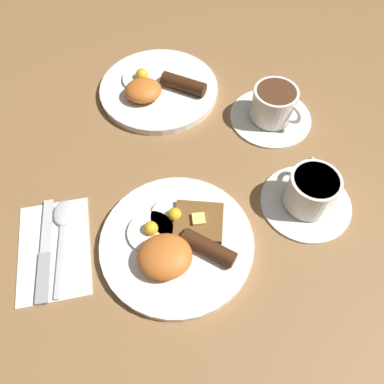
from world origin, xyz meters
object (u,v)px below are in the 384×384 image
(teacup_far, at_px, (272,108))
(breakfast_plate_near, at_px, (175,243))
(teacup_near, at_px, (309,194))
(knife, at_px, (44,254))
(spoon, at_px, (61,223))
(breakfast_plate_far, at_px, (157,89))

(teacup_far, bearing_deg, breakfast_plate_near, -128.48)
(teacup_near, relative_size, knife, 0.86)
(knife, relative_size, spoon, 1.05)
(teacup_near, distance_m, teacup_far, 0.20)
(breakfast_plate_near, bearing_deg, teacup_near, 14.85)
(teacup_far, bearing_deg, breakfast_plate_far, 156.97)
(breakfast_plate_near, relative_size, knife, 1.37)
(breakfast_plate_far, xyz_separation_m, teacup_near, (0.24, -0.29, 0.02))
(breakfast_plate_near, xyz_separation_m, teacup_near, (0.22, 0.06, 0.02))
(teacup_far, relative_size, knife, 0.90)
(breakfast_plate_far, height_order, teacup_near, teacup_near)
(breakfast_plate_near, relative_size, spoon, 1.44)
(breakfast_plate_far, relative_size, teacup_far, 1.53)
(knife, distance_m, spoon, 0.06)
(spoon, bearing_deg, breakfast_plate_far, -30.45)
(breakfast_plate_far, distance_m, teacup_near, 0.38)
(breakfast_plate_near, bearing_deg, teacup_far, 51.52)
(teacup_near, height_order, knife, teacup_near)
(breakfast_plate_near, xyz_separation_m, teacup_far, (0.21, 0.26, 0.01))
(teacup_near, distance_m, knife, 0.43)
(teacup_far, height_order, spoon, teacup_far)
(breakfast_plate_near, bearing_deg, breakfast_plate_far, 92.29)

